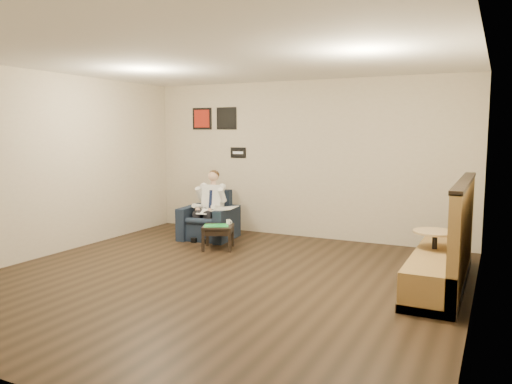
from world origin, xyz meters
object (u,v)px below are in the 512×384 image
at_px(green_folder, 216,225).
at_px(coffee_mug, 228,222).
at_px(armchair, 209,215).
at_px(cafe_table, 434,257).
at_px(side_table, 218,237).
at_px(banquette, 441,233).
at_px(seated_man, 206,207).
at_px(smartphone, 222,224).

height_order(green_folder, coffee_mug, coffee_mug).
relative_size(armchair, coffee_mug, 10.66).
bearing_deg(cafe_table, armchair, 165.55).
height_order(side_table, banquette, banquette).
bearing_deg(cafe_table, green_folder, 173.95).
bearing_deg(green_folder, side_table, 55.95).
xyz_separation_m(coffee_mug, banquette, (3.34, -0.56, 0.22)).
bearing_deg(coffee_mug, banquette, -9.52).
bearing_deg(seated_man, green_folder, -51.56).
xyz_separation_m(armchair, smartphone, (0.55, -0.48, -0.03)).
bearing_deg(smartphone, armchair, 126.26).
distance_m(armchair, banquette, 4.14).
bearing_deg(green_folder, cafe_table, -6.05).
relative_size(seated_man, banquette, 0.46).
bearing_deg(smartphone, banquette, -21.29).
bearing_deg(coffee_mug, armchair, 144.51).
height_order(armchair, green_folder, armchair).
height_order(seated_man, banquette, banquette).
distance_m(smartphone, banquette, 3.51).
bearing_deg(seated_man, smartphone, -40.80).
distance_m(seated_man, banquette, 4.10).
bearing_deg(banquette, armchair, 165.53).
relative_size(banquette, cafe_table, 3.80).
height_order(seated_man, smartphone, seated_man).
bearing_deg(smartphone, green_folder, -103.96).
bearing_deg(armchair, cafe_table, -20.32).
distance_m(green_folder, coffee_mug, 0.22).
xyz_separation_m(side_table, coffee_mug, (0.10, 0.15, 0.23)).
bearing_deg(coffee_mug, cafe_table, -9.37).
bearing_deg(seated_man, armchair, 90.00).
bearing_deg(side_table, coffee_mug, 55.95).
bearing_deg(green_folder, coffee_mug, 55.95).
bearing_deg(seated_man, cafe_table, -18.85).
distance_m(green_folder, cafe_table, 3.40).
relative_size(armchair, banquette, 0.34).
relative_size(seated_man, smartphone, 9.59).
bearing_deg(banquette, side_table, 173.28).
relative_size(seated_man, green_folder, 2.98).
distance_m(green_folder, smartphone, 0.17).
bearing_deg(seated_man, side_table, -49.25).
height_order(side_table, green_folder, green_folder).
bearing_deg(green_folder, banquette, -6.26).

